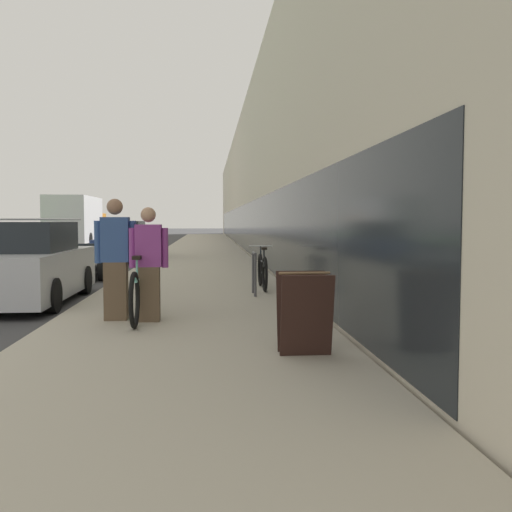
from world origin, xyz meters
TOP-DOWN VIEW (x-y plane):
  - sidewalk_slab at (5.83, 21.00)m, footprint 4.00×70.00m
  - storefront_facade at (12.87, 29.00)m, footprint 10.01×70.00m
  - tandem_bicycle at (5.13, 2.27)m, footprint 0.52×2.51m
  - person_rider at (5.27, 1.96)m, footprint 0.56×0.22m
  - person_bystander at (4.78, 2.12)m, footprint 0.60×0.24m
  - bike_rack_hoop at (7.01, 4.76)m, footprint 0.05×0.60m
  - cruiser_bike_nearest at (7.27, 5.76)m, footprint 0.52×1.76m
  - sandwich_board_sign at (7.17, -0.21)m, footprint 0.56×0.56m
  - parked_sedan_curbside at (2.65, 4.75)m, footprint 1.92×4.21m
  - vintage_roadster_curbside at (2.63, 9.92)m, footprint 1.77×4.26m
  - parked_sedan_far at (2.78, 16.46)m, footprint 1.76×4.75m
  - moving_truck at (-2.25, 30.72)m, footprint 2.53×7.59m

SIDE VIEW (x-z plane):
  - sidewalk_slab at x=5.83m, z-range 0.00..0.11m
  - vintage_roadster_curbside at x=2.63m, z-range -0.06..0.84m
  - cruiser_bike_nearest at x=7.27m, z-range 0.04..0.95m
  - tandem_bicycle at x=5.13m, z-range 0.03..1.00m
  - sandwich_board_sign at x=7.17m, z-range 0.11..1.01m
  - bike_rack_hoop at x=7.01m, z-range 0.20..1.05m
  - parked_sedan_far at x=2.78m, z-range -0.08..1.47m
  - parked_sedan_curbside at x=2.65m, z-range -0.10..1.51m
  - person_rider at x=5.27m, z-range 0.12..1.76m
  - person_bystander at x=4.78m, z-range 0.12..1.88m
  - moving_truck at x=-2.25m, z-range 0.01..3.07m
  - storefront_facade at x=12.87m, z-range -0.01..7.34m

